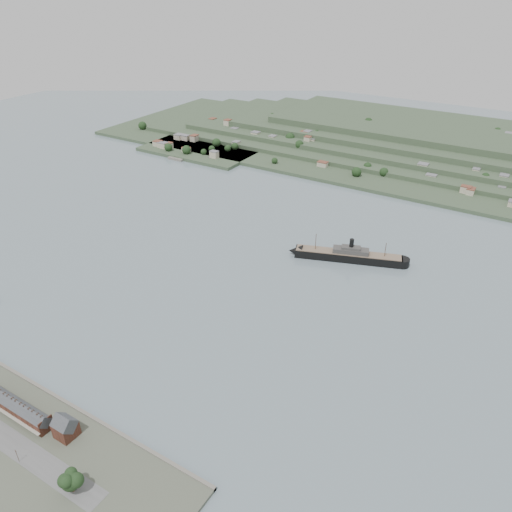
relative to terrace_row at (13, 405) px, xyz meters
The scene contains 8 objects.
ground 168.46m from the terrace_row, 86.59° to the left, with size 1400.00×1400.00×0.00m, color slate.
terrace_row is the anchor object (origin of this frame).
gabled_building 37.74m from the terrace_row, ahead, with size 10.40×10.18×14.09m.
far_peninsula 562.42m from the terrace_row, 86.14° to the left, with size 760.00×309.00×30.00m.
steamship 264.10m from the terrace_row, 70.69° to the left, with size 96.06×42.26×23.87m.
ferry_west 423.29m from the terrace_row, 111.79° to the left, with size 19.07×12.15×6.96m.
ferry_east 273.63m from the terrace_row, 71.14° to the left, with size 20.52×13.15×7.49m.
fig_tree 67.58m from the terrace_row, 13.97° to the right, with size 11.51×9.97×12.85m.
Camera 1 is at (202.57, -263.28, 209.69)m, focal length 35.00 mm.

